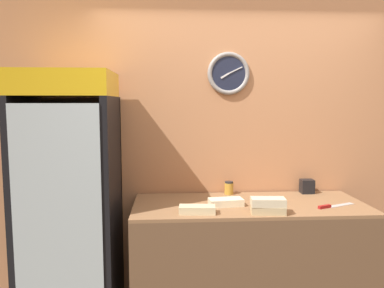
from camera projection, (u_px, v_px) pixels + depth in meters
wall_back at (240, 144)px, 3.29m from camera, size 5.20×0.09×2.70m
prep_counter at (249, 261)px, 2.97m from camera, size 1.81×0.73×0.94m
beverage_cooler at (72, 189)px, 2.89m from camera, size 0.69×0.70×1.95m
sandwich_stack_bottom at (268, 210)px, 2.64m from camera, size 0.25×0.14×0.06m
sandwich_stack_middle at (268, 202)px, 2.64m from camera, size 0.25×0.13×0.06m
sandwich_flat_left at (197, 210)px, 2.65m from camera, size 0.26×0.13×0.06m
sandwich_flat_right at (226, 202)px, 2.85m from camera, size 0.27×0.15×0.05m
chefs_knife at (331, 206)px, 2.82m from camera, size 0.33×0.17×0.02m
condiment_jar at (229, 188)px, 3.21m from camera, size 0.08×0.08×0.11m
napkin_dispenser at (307, 186)px, 3.25m from camera, size 0.11×0.09×0.12m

